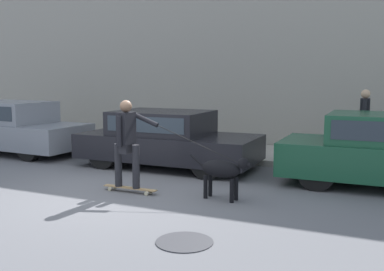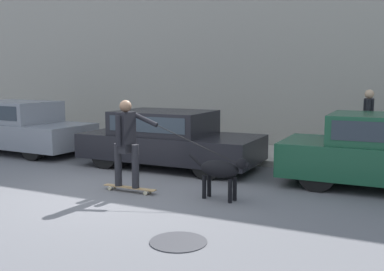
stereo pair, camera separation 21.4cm
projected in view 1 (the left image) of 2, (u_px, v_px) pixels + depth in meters
ground_plane at (114, 193)px, 7.82m from camera, size 36.00×36.00×0.00m
back_wall at (231, 48)px, 12.78m from camera, size 32.00×0.30×5.64m
sidewalk_curb at (212, 151)px, 11.92m from camera, size 30.00×2.36×0.14m
parked_car_0 at (13, 128)px, 11.94m from camera, size 4.12×1.83×1.36m
parked_car_1 at (167, 140)px, 10.03m from camera, size 4.01×1.78×1.26m
dog at (223, 170)px, 7.37m from camera, size 1.13×0.38×0.74m
skateboarder at (127, 140)px, 7.80m from camera, size 2.54×0.52×1.62m
pedestrian_with_bag at (364, 122)px, 9.82m from camera, size 0.22×0.66×1.61m
manhole_cover at (184, 242)px, 5.52m from camera, size 0.71×0.71×0.01m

